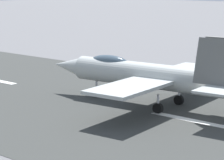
# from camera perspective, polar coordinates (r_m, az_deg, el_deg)

# --- Properties ---
(ground_plane) EXTENTS (400.00, 400.00, 0.00)m
(ground_plane) POSITION_cam_1_polar(r_m,az_deg,el_deg) (34.81, 10.43, -4.82)
(ground_plane) COLOR slate
(runway_strip) EXTENTS (240.00, 26.00, 0.02)m
(runway_strip) POSITION_cam_1_polar(r_m,az_deg,el_deg) (34.80, 10.45, -4.81)
(runway_strip) COLOR #383937
(runway_strip) RESTS_ON ground
(fighter_jet) EXTENTS (17.79, 15.07, 5.63)m
(fighter_jet) POSITION_cam_1_polar(r_m,az_deg,el_deg) (38.66, 4.08, 0.61)
(fighter_jet) COLOR #A5ABA9
(fighter_jet) RESTS_ON ground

